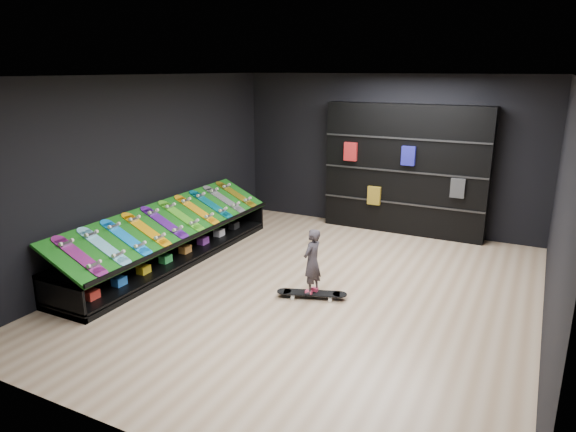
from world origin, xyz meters
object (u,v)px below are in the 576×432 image
at_px(floor_skateboard, 312,295).
at_px(child, 312,274).
at_px(display_rack, 172,247).
at_px(back_shelving, 405,170).

bearing_deg(floor_skateboard, child, 160.43).
xyz_separation_m(display_rack, floor_skateboard, (2.65, -0.25, -0.21)).
distance_m(back_shelving, floor_skateboard, 3.78).
bearing_deg(child, back_shelving, -176.42).
height_order(display_rack, back_shelving, back_shelving).
bearing_deg(child, display_rack, -86.87).
xyz_separation_m(display_rack, back_shelving, (2.97, 3.32, 0.98)).
bearing_deg(back_shelving, floor_skateboard, -95.03).
relative_size(floor_skateboard, child, 1.77).
distance_m(display_rack, child, 2.67).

